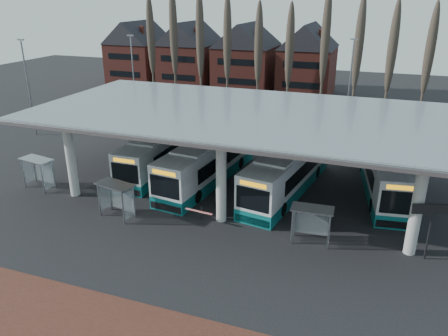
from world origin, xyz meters
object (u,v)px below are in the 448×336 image
(bus_3, at_px, (385,170))
(bus_0, at_px, (162,151))
(bus_2, at_px, (288,171))
(shelter_1, at_px, (117,192))
(bus_1, at_px, (208,161))
(shelter_2, at_px, (312,217))
(shelter_0, at_px, (39,166))

(bus_3, bearing_deg, bus_0, 176.62)
(bus_2, xyz_separation_m, shelter_1, (-10.14, -8.12, 0.13))
(bus_2, bearing_deg, bus_1, -169.74)
(bus_1, relative_size, shelter_2, 4.95)
(bus_0, xyz_separation_m, bus_1, (4.86, -1.19, 0.07))
(bus_2, xyz_separation_m, shelter_2, (2.99, -6.97, 0.06))
(shelter_1, relative_size, shelter_2, 1.10)
(bus_3, distance_m, shelter_1, 20.35)
(shelter_0, relative_size, shelter_1, 0.98)
(bus_1, distance_m, bus_3, 13.97)
(bus_2, xyz_separation_m, bus_3, (7.08, 2.72, 0.01))
(shelter_1, bearing_deg, bus_0, 110.75)
(bus_1, distance_m, shelter_1, 8.72)
(bus_0, bearing_deg, shelter_0, -136.48)
(bus_0, height_order, bus_2, bus_2)
(bus_3, bearing_deg, shelter_0, -169.85)
(bus_0, relative_size, shelter_2, 4.67)
(bus_1, xyz_separation_m, shelter_1, (-3.55, -7.96, 0.13))
(bus_2, distance_m, shelter_0, 19.62)
(shelter_0, relative_size, shelter_2, 1.08)
(bus_1, bearing_deg, shelter_0, -147.85)
(bus_0, relative_size, bus_1, 0.94)
(bus_1, distance_m, shelter_2, 11.75)
(bus_3, distance_m, shelter_0, 27.20)
(shelter_0, bearing_deg, bus_0, 54.35)
(bus_1, xyz_separation_m, shelter_0, (-12.08, -5.85, 0.12))
(bus_0, relative_size, bus_2, 0.94)
(bus_3, bearing_deg, shelter_1, -156.39)
(bus_3, height_order, shelter_1, bus_3)
(shelter_1, xyz_separation_m, shelter_2, (13.13, 1.15, -0.08))
(bus_0, distance_m, shelter_2, 16.51)
(bus_2, height_order, shelter_2, bus_2)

